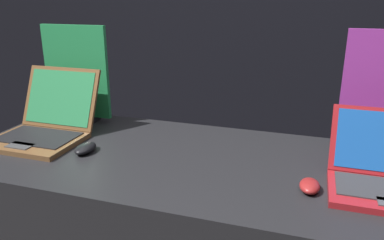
{
  "coord_description": "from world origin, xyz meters",
  "views": [
    {
      "loc": [
        0.4,
        -0.84,
        1.49
      ],
      "look_at": [
        0.0,
        0.37,
        1.06
      ],
      "focal_mm": 35.0,
      "sensor_mm": 36.0,
      "label": 1
    }
  ],
  "objects_px": {
    "laptop_front": "(46,123)",
    "mouse_front": "(85,148)",
    "promo_stand_front": "(77,76)",
    "mouse_back": "(310,186)"
  },
  "relations": [
    {
      "from": "mouse_front",
      "to": "promo_stand_front",
      "type": "bearing_deg",
      "value": 126.16
    },
    {
      "from": "mouse_front",
      "to": "promo_stand_front",
      "type": "distance_m",
      "value": 0.47
    },
    {
      "from": "promo_stand_front",
      "to": "mouse_back",
      "type": "distance_m",
      "value": 1.17
    },
    {
      "from": "laptop_front",
      "to": "mouse_front",
      "type": "distance_m",
      "value": 0.27
    },
    {
      "from": "laptop_front",
      "to": "mouse_front",
      "type": "bearing_deg",
      "value": -20.26
    },
    {
      "from": "mouse_back",
      "to": "mouse_front",
      "type": "bearing_deg",
      "value": 176.79
    },
    {
      "from": "mouse_back",
      "to": "laptop_front",
      "type": "bearing_deg",
      "value": 172.67
    },
    {
      "from": "promo_stand_front",
      "to": "mouse_front",
      "type": "bearing_deg",
      "value": -53.84
    },
    {
      "from": "laptop_front",
      "to": "mouse_front",
      "type": "xyz_separation_m",
      "value": [
        0.25,
        -0.09,
        -0.05
      ]
    },
    {
      "from": "laptop_front",
      "to": "promo_stand_front",
      "type": "xyz_separation_m",
      "value": [
        -0.0,
        0.25,
        0.15
      ]
    }
  ]
}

